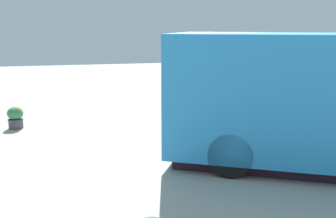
# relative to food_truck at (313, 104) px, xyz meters

# --- Properties ---
(ground_plane) EXTENTS (40.00, 40.00, 0.00)m
(ground_plane) POSITION_rel_food_truck_xyz_m (-1.88, 1.93, -1.19)
(ground_plane) COLOR #A9A898
(food_truck) EXTENTS (5.80, 4.72, 2.47)m
(food_truck) POSITION_rel_food_truck_xyz_m (0.00, 0.00, 0.00)
(food_truck) COLOR #298AD0
(food_truck) RESTS_ON ground_plane
(person_customer) EXTENTS (0.52, 0.79, 0.86)m
(person_customer) POSITION_rel_food_truck_xyz_m (-0.76, 4.93, -0.86)
(person_customer) COLOR #211D2D
(person_customer) RESTS_ON ground_plane
(planter_flowering_near) EXTENTS (0.40, 0.40, 0.56)m
(planter_flowering_near) POSITION_rel_food_truck_xyz_m (-5.65, 4.49, -0.90)
(planter_flowering_near) COLOR #494251
(planter_flowering_near) RESTS_ON ground_plane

